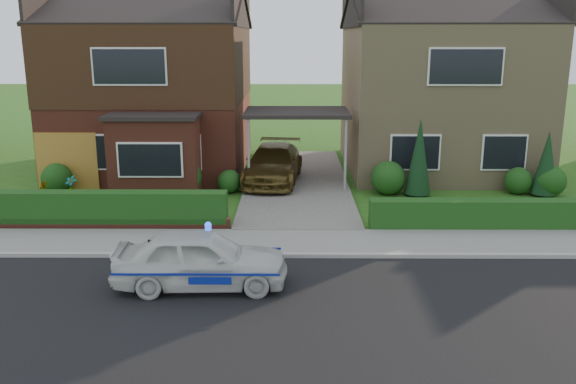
{
  "coord_description": "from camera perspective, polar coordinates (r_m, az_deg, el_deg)",
  "views": [
    {
      "loc": [
        -0.19,
        -11.41,
        5.44
      ],
      "look_at": [
        -0.28,
        3.5,
        1.6
      ],
      "focal_mm": 38.0,
      "sensor_mm": 36.0,
      "label": 1
    }
  ],
  "objects": [
    {
      "name": "shrub_left_far",
      "position": [
        23.03,
        -20.82,
        1.19
      ],
      "size": [
        1.08,
        1.08,
        1.08
      ],
      "primitive_type": "sphere",
      "color": "#113410",
      "rests_on": "ground"
    },
    {
      "name": "driveway_car",
      "position": [
        22.76,
        -1.38,
        2.66
      ],
      "size": [
        2.37,
        4.83,
        1.35
      ],
      "primitive_type": "imported",
      "rotation": [
        0.0,
        0.0,
        -0.11
      ],
      "color": "brown",
      "rests_on": "driveway"
    },
    {
      "name": "sidewalk",
      "position": [
        16.42,
        0.99,
        -4.73
      ],
      "size": [
        60.0,
        2.0,
        0.1
      ],
      "primitive_type": "cube",
      "color": "slate",
      "rests_on": "ground"
    },
    {
      "name": "shrub_right_mid",
      "position": [
        22.92,
        20.74,
        0.99
      ],
      "size": [
        0.96,
        0.96,
        0.96
      ],
      "primitive_type": "sphere",
      "color": "#113410",
      "rests_on": "ground"
    },
    {
      "name": "shrub_left_near",
      "position": [
        21.71,
        -5.51,
        1.0
      ],
      "size": [
        0.84,
        0.84,
        0.84
      ],
      "primitive_type": "sphere",
      "color": "#113410",
      "rests_on": "ground"
    },
    {
      "name": "house_left",
      "position": [
        25.97,
        -12.3,
        10.52
      ],
      "size": [
        7.5,
        9.53,
        7.25
      ],
      "color": "brown",
      "rests_on": "ground"
    },
    {
      "name": "potted_plant_c",
      "position": [
        18.46,
        -10.7,
        -1.6
      ],
      "size": [
        0.53,
        0.53,
        0.84
      ],
      "primitive_type": "imported",
      "rotation": [
        0.0,
        0.0,
        1.71
      ],
      "color": "gray",
      "rests_on": "ground"
    },
    {
      "name": "shrub_right_far",
      "position": [
        23.01,
        23.34,
        0.94
      ],
      "size": [
        1.08,
        1.08,
        1.08
      ],
      "primitive_type": "sphere",
      "color": "#113410",
      "rests_on": "ground"
    },
    {
      "name": "conifer_b",
      "position": [
        22.82,
        23.01,
        2.31
      ],
      "size": [
        0.9,
        0.9,
        2.2
      ],
      "primitive_type": "cone",
      "color": "black",
      "rests_on": "ground"
    },
    {
      "name": "dwarf_wall",
      "position": [
        18.39,
        -17.46,
        -2.86
      ],
      "size": [
        7.7,
        0.25,
        0.36
      ],
      "primitive_type": "cube",
      "color": "brown",
      "rests_on": "ground"
    },
    {
      "name": "road",
      "position": [
        12.64,
        1.18,
        -11.05
      ],
      "size": [
        60.0,
        6.0,
        0.02
      ],
      "primitive_type": "cube",
      "color": "black",
      "rests_on": "ground"
    },
    {
      "name": "house_right",
      "position": [
        26.16,
        13.8,
        10.13
      ],
      "size": [
        7.5,
        8.06,
        7.25
      ],
      "color": "tan",
      "rests_on": "ground"
    },
    {
      "name": "hedge_right",
      "position": [
        18.61,
        19.14,
        -3.39
      ],
      "size": [
        7.5,
        0.55,
        0.8
      ],
      "primitive_type": "cube",
      "color": "#113410",
      "rests_on": "ground"
    },
    {
      "name": "hedge_left",
      "position": [
        18.58,
        -17.28,
        -3.26
      ],
      "size": [
        7.5,
        0.55,
        0.9
      ],
      "primitive_type": "cube",
      "color": "#113410",
      "rests_on": "ground"
    },
    {
      "name": "potted_plant_b",
      "position": [
        21.62,
        -22.06,
        -0.1
      ],
      "size": [
        0.57,
        0.57,
        0.81
      ],
      "primitive_type": "imported",
      "rotation": [
        0.0,
        0.0,
        0.84
      ],
      "color": "gray",
      "rests_on": "ground"
    },
    {
      "name": "shrub_right_near",
      "position": [
        21.63,
        9.35,
        1.31
      ],
      "size": [
        1.2,
        1.2,
        1.2
      ],
      "primitive_type": "sphere",
      "color": "#113410",
      "rests_on": "ground"
    },
    {
      "name": "kerb",
      "position": [
        15.43,
        1.03,
        -5.97
      ],
      "size": [
        60.0,
        0.16,
        0.12
      ],
      "primitive_type": "cube",
      "color": "#9E9993",
      "rests_on": "ground"
    },
    {
      "name": "conifer_a",
      "position": [
        21.47,
        12.15,
        2.99
      ],
      "size": [
        0.9,
        0.9,
        2.6
      ],
      "primitive_type": "cone",
      "color": "black",
      "rests_on": "ground"
    },
    {
      "name": "police_car",
      "position": [
        13.63,
        -8.17,
        -6.27
      ],
      "size": [
        3.52,
        3.87,
        1.47
      ],
      "rotation": [
        0.0,
        0.0,
        1.61
      ],
      "color": "silver",
      "rests_on": "ground"
    },
    {
      "name": "driveway",
      "position": [
        23.04,
        0.81,
        0.93
      ],
      "size": [
        3.8,
        12.0,
        0.12
      ],
      "primitive_type": "cube",
      "color": "#666059",
      "rests_on": "ground"
    },
    {
      "name": "ground",
      "position": [
        12.64,
        1.18,
        -11.05
      ],
      "size": [
        120.0,
        120.0,
        0.0
      ],
      "primitive_type": "plane",
      "color": "#285316",
      "rests_on": "ground"
    },
    {
      "name": "potted_plant_a",
      "position": [
        21.92,
        -19.57,
        0.33
      ],
      "size": [
        0.52,
        0.44,
        0.83
      ],
      "primitive_type": "imported",
      "rotation": [
        0.0,
        0.0,
        -0.41
      ],
      "color": "gray",
      "rests_on": "ground"
    },
    {
      "name": "carport_link",
      "position": [
        22.53,
        0.83,
        7.34
      ],
      "size": [
        3.8,
        3.0,
        2.77
      ],
      "color": "black",
      "rests_on": "ground"
    },
    {
      "name": "shrub_left_mid",
      "position": [
        21.59,
        -9.83,
        1.43
      ],
      "size": [
        1.32,
        1.32,
        1.32
      ],
      "primitive_type": "sphere",
      "color": "#113410",
      "rests_on": "ground"
    },
    {
      "name": "garage_door",
      "position": [
        23.26,
        -19.96,
        2.68
      ],
      "size": [
        2.2,
        0.1,
        2.1
      ],
      "primitive_type": "cube",
      "color": "#996021",
      "rests_on": "ground"
    }
  ]
}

